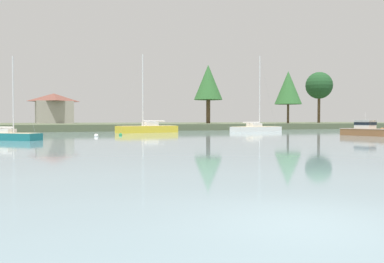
# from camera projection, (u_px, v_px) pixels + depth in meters

# --- Properties ---
(ground_plane) EXTENTS (472.06, 472.06, 0.00)m
(ground_plane) POSITION_uv_depth(u_px,v_px,m) (304.00, 220.00, 8.03)
(ground_plane) COLOR gray
(far_shore_bank) EXTENTS (212.43, 50.95, 1.20)m
(far_shore_bank) POSITION_uv_depth(u_px,v_px,m) (41.00, 126.00, 89.02)
(far_shore_bank) COLOR #4C563D
(far_shore_bank) RESTS_ON ground
(sailboat_yellow) EXTENTS (10.14, 4.46, 12.83)m
(sailboat_yellow) POSITION_uv_depth(u_px,v_px,m) (147.00, 131.00, 63.35)
(sailboat_yellow) COLOR gold
(sailboat_yellow) RESTS_ON ground
(cruiser_wood) EXTENTS (2.84, 7.36, 3.60)m
(cruiser_wood) POSITION_uv_depth(u_px,v_px,m) (370.00, 132.00, 50.66)
(cruiser_wood) COLOR brown
(cruiser_wood) RESTS_ON ground
(sailboat_teal) EXTENTS (6.00, 5.76, 8.66)m
(sailboat_teal) POSITION_uv_depth(u_px,v_px,m) (9.00, 138.00, 39.75)
(sailboat_teal) COLOR #196B70
(sailboat_teal) RESTS_ON ground
(sailboat_white) EXTENTS (10.18, 4.67, 13.74)m
(sailboat_white) POSITION_uv_depth(u_px,v_px,m) (256.00, 130.00, 71.33)
(sailboat_white) COLOR white
(sailboat_white) RESTS_ON ground
(mooring_buoy_green) EXTENTS (0.43, 0.43, 0.48)m
(mooring_buoy_green) POSITION_uv_depth(u_px,v_px,m) (121.00, 135.00, 52.19)
(mooring_buoy_green) COLOR #1E8C47
(mooring_buoy_green) RESTS_ON ground
(mooring_buoy_white) EXTENTS (0.51, 0.51, 0.56)m
(mooring_buoy_white) POSITION_uv_depth(u_px,v_px,m) (96.00, 136.00, 48.33)
(mooring_buoy_white) COLOR white
(mooring_buoy_white) RESTS_ON ground
(shore_tree_inland_a) EXTENTS (6.21, 6.21, 12.00)m
(shore_tree_inland_a) POSITION_uv_depth(u_px,v_px,m) (288.00, 88.00, 93.53)
(shore_tree_inland_a) COLOR brown
(shore_tree_inland_a) RESTS_ON far_shore_bank
(shore_tree_inland_c) EXTENTS (6.49, 6.49, 13.32)m
(shore_tree_inland_c) POSITION_uv_depth(u_px,v_px,m) (208.00, 83.00, 92.56)
(shore_tree_inland_c) COLOR brown
(shore_tree_inland_c) RESTS_ON far_shore_bank
(shore_tree_left_mid) EXTENTS (7.19, 7.19, 13.68)m
(shore_tree_left_mid) POSITION_uv_depth(u_px,v_px,m) (319.00, 86.00, 109.63)
(shore_tree_left_mid) COLOR brown
(shore_tree_left_mid) RESTS_ON far_shore_bank
(cottage_behind_trees) EXTENTS (8.73, 9.92, 7.08)m
(cottage_behind_trees) POSITION_uv_depth(u_px,v_px,m) (54.00, 108.00, 96.64)
(cottage_behind_trees) COLOR #9E998E
(cottage_behind_trees) RESTS_ON far_shore_bank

